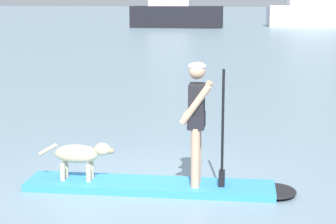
% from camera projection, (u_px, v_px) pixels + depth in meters
% --- Properties ---
extents(ground_plane, '(400.00, 400.00, 0.00)m').
position_uv_depth(ground_plane, '(150.00, 189.00, 8.09)').
color(ground_plane, slate).
extents(paddleboard, '(3.75, 1.12, 0.10)m').
position_uv_depth(paddleboard, '(166.00, 186.00, 8.05)').
color(paddleboard, '#338CD8').
rests_on(paddleboard, ground_plane).
extents(person_paddler, '(0.63, 0.52, 1.67)m').
position_uv_depth(person_paddler, '(198.00, 115.00, 7.80)').
color(person_paddler, tan).
rests_on(person_paddler, paddleboard).
extents(dog, '(1.08, 0.30, 0.54)m').
position_uv_depth(dog, '(80.00, 155.00, 8.13)').
color(dog, '#CCB78C').
rests_on(dog, paddleboard).
extents(moored_boat_far_port, '(8.46, 3.30, 11.28)m').
position_uv_depth(moored_boat_far_port, '(175.00, 9.00, 53.87)').
color(moored_boat_far_port, black).
rests_on(moored_boat_far_port, ground_plane).
extents(moored_boat_center, '(10.06, 5.16, 12.76)m').
position_uv_depth(moored_boat_center, '(316.00, 9.00, 56.08)').
color(moored_boat_center, silver).
rests_on(moored_boat_center, ground_plane).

